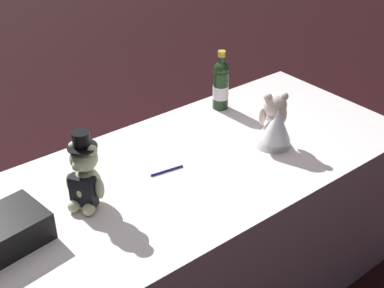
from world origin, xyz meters
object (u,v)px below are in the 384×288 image
at_px(teddy_bear_groom, 85,177).
at_px(teddy_bear_bride, 274,124).
at_px(signing_pen, 166,171).
at_px(gift_case_black, 1,233).
at_px(champagne_bottle, 221,84).

xyz_separation_m(teddy_bear_groom, teddy_bear_bride, (0.84, -0.13, -0.02)).
bearing_deg(teddy_bear_groom, signing_pen, -0.70).
height_order(teddy_bear_bride, gift_case_black, teddy_bear_bride).
distance_m(teddy_bear_bride, champagne_bottle, 0.42).
height_order(teddy_bear_groom, signing_pen, teddy_bear_groom).
bearing_deg(teddy_bear_groom, teddy_bear_bride, -8.79).
distance_m(teddy_bear_groom, signing_pen, 0.37).
bearing_deg(gift_case_black, teddy_bear_groom, 3.23).
bearing_deg(champagne_bottle, teddy_bear_bride, -97.67).
relative_size(teddy_bear_groom, teddy_bear_bride, 1.23).
bearing_deg(teddy_bear_groom, champagne_bottle, 17.75).
xyz_separation_m(champagne_bottle, signing_pen, (-0.54, -0.29, -0.12)).
height_order(teddy_bear_bride, signing_pen, teddy_bear_bride).
relative_size(teddy_bear_bride, champagne_bottle, 0.84).
distance_m(teddy_bear_groom, teddy_bear_bride, 0.85).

